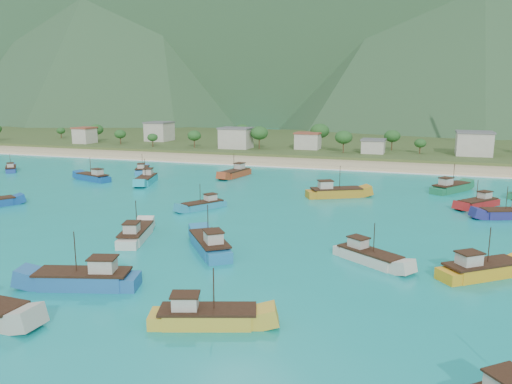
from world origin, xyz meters
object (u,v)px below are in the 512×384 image
(boat_3, at_px, (142,170))
(boat_13, at_px, (210,246))
(boat_14, at_px, (368,257))
(boat_20, at_px, (451,188))
(boat_15, at_px, (510,214))
(boat_26, at_px, (11,169))
(boat_18, at_px, (335,193))
(boat_17, at_px, (136,235))
(boat_30, at_px, (85,280))
(boat_19, at_px, (481,271))
(boat_9, at_px, (478,204))
(boat_22, at_px, (206,318))
(boat_27, at_px, (203,206))
(boat_1, at_px, (146,180))
(boat_6, at_px, (93,178))
(boat_0, at_px, (236,174))

(boat_3, distance_m, boat_13, 71.56)
(boat_14, relative_size, boat_20, 0.87)
(boat_15, bearing_deg, boat_26, 62.06)
(boat_18, bearing_deg, boat_17, -57.83)
(boat_13, xyz_separation_m, boat_14, (20.44, 2.37, -0.18))
(boat_14, bearing_deg, boat_30, -23.00)
(boat_17, relative_size, boat_19, 1.04)
(boat_9, xyz_separation_m, boat_13, (-36.40, -40.26, 0.20))
(boat_26, bearing_deg, boat_9, -46.41)
(boat_22, height_order, boat_30, boat_30)
(boat_17, height_order, boat_19, boat_19)
(boat_20, distance_m, boat_27, 53.56)
(boat_26, distance_m, boat_30, 95.24)
(boat_1, bearing_deg, boat_20, 172.81)
(boat_30, bearing_deg, boat_15, -61.16)
(boat_18, height_order, boat_20, boat_18)
(boat_15, bearing_deg, boat_22, 127.35)
(boat_27, bearing_deg, boat_17, 119.09)
(boat_20, relative_size, boat_27, 1.25)
(boat_18, bearing_deg, boat_3, -134.41)
(boat_6, relative_size, boat_22, 1.02)
(boat_15, relative_size, boat_20, 0.95)
(boat_6, relative_size, boat_19, 1.04)
(boat_13, height_order, boat_18, boat_18)
(boat_1, relative_size, boat_14, 1.18)
(boat_3, distance_m, boat_19, 95.00)
(boat_1, distance_m, boat_3, 16.43)
(boat_30, bearing_deg, boat_9, -54.53)
(boat_0, distance_m, boat_6, 34.70)
(boat_13, distance_m, boat_27, 25.39)
(boat_6, relative_size, boat_26, 1.34)
(boat_26, bearing_deg, boat_30, -84.33)
(boat_9, distance_m, boat_20, 14.45)
(boat_13, distance_m, boat_22, 21.55)
(boat_17, distance_m, boat_27, 21.15)
(boat_22, height_order, boat_27, boat_22)
(boat_3, bearing_deg, boat_17, -82.59)
(boat_26, bearing_deg, boat_15, -49.84)
(boat_17, height_order, boat_26, boat_17)
(boat_15, bearing_deg, boat_17, 99.34)
(boat_26, bearing_deg, boat_13, -73.72)
(boat_17, bearing_deg, boat_13, -24.48)
(boat_27, bearing_deg, boat_13, 148.25)
(boat_6, bearing_deg, boat_26, 98.34)
(boat_14, xyz_separation_m, boat_27, (-31.74, 20.36, -0.09))
(boat_14, relative_size, boat_19, 0.93)
(boat_0, bearing_deg, boat_19, 142.26)
(boat_13, relative_size, boat_26, 1.38)
(boat_26, bearing_deg, boat_18, -47.12)
(boat_1, height_order, boat_22, boat_1)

